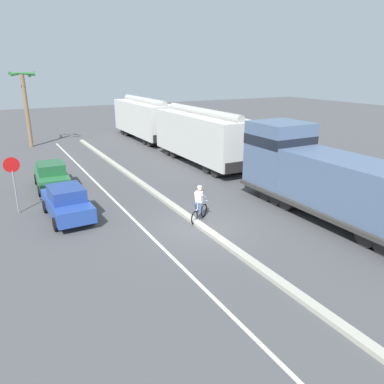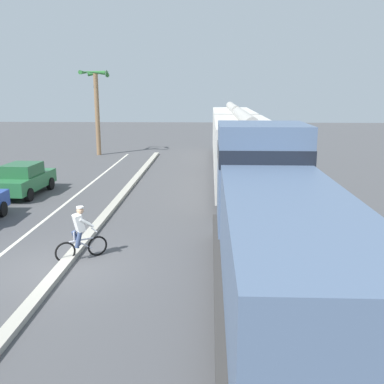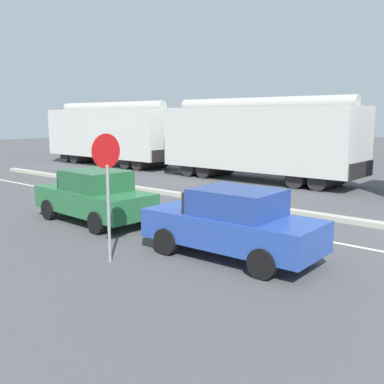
{
  "view_description": "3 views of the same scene",
  "coord_description": "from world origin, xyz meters",
  "views": [
    {
      "loc": [
        -7.89,
        -13.77,
        7.0
      ],
      "look_at": [
        0.14,
        1.06,
        1.37
      ],
      "focal_mm": 35.0,
      "sensor_mm": 36.0,
      "label": 1
    },
    {
      "loc": [
        4.39,
        -12.55,
        5.28
      ],
      "look_at": [
        3.83,
        1.24,
        2.09
      ],
      "focal_mm": 42.0,
      "sensor_mm": 36.0,
      "label": 2
    },
    {
      "loc": [
        -13.39,
        -1.83,
        3.24
      ],
      "look_at": [
        -3.47,
        6.69,
        1.04
      ],
      "focal_mm": 42.0,
      "sensor_mm": 36.0,
      "label": 3
    }
  ],
  "objects": [
    {
      "name": "lane_stripe",
      "position": [
        -2.4,
        6.0,
        0.0
      ],
      "size": [
        0.14,
        36.0,
        0.01
      ],
      "primitive_type": "cube",
      "color": "silver",
      "rests_on": "ground"
    },
    {
      "name": "stop_sign",
      "position": [
        -7.22,
        5.93,
        2.02
      ],
      "size": [
        0.76,
        0.08,
        2.88
      ],
      "color": "gray",
      "rests_on": "ground"
    },
    {
      "name": "hopper_car_middle",
      "position": [
        6.05,
        22.03,
        2.08
      ],
      "size": [
        2.9,
        10.6,
        4.18
      ],
      "color": "silver",
      "rests_on": "ground"
    },
    {
      "name": "parked_car_green",
      "position": [
        -5.02,
        9.34,
        0.82
      ],
      "size": [
        1.98,
        4.27,
        1.62
      ],
      "color": "#286B3D",
      "rests_on": "ground"
    },
    {
      "name": "hopper_car_lead",
      "position": [
        6.05,
        10.43,
        2.08
      ],
      "size": [
        2.9,
        10.6,
        4.18
      ],
      "color": "beige",
      "rests_on": "ground"
    },
    {
      "name": "parked_car_blue",
      "position": [
        -5.13,
        4.03,
        0.82
      ],
      "size": [
        1.94,
        4.25,
        1.62
      ],
      "color": "#28479E",
      "rests_on": "ground"
    },
    {
      "name": "median_curb",
      "position": [
        0.0,
        6.0,
        0.08
      ],
      "size": [
        0.36,
        36.0,
        0.16
      ],
      "primitive_type": "cube",
      "color": "#B2AD9E",
      "rests_on": "ground"
    }
  ]
}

